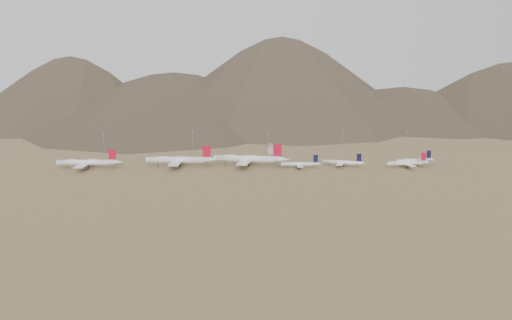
{
  "coord_description": "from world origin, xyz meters",
  "views": [
    {
      "loc": [
        -2.83,
        -466.08,
        92.35
      ],
      "look_at": [
        10.4,
        30.0,
        7.77
      ],
      "focal_mm": 35.0,
      "sensor_mm": 36.0,
      "label": 1
    }
  ],
  "objects_px": {
    "narrowbody_b": "(343,162)",
    "widebody_west": "(87,162)",
    "widebody_centre": "(179,160)",
    "widebody_east": "(248,159)",
    "control_tower": "(270,149)",
    "narrowbody_a": "(301,164)"
  },
  "relations": [
    {
      "from": "widebody_west",
      "to": "widebody_centre",
      "type": "relative_size",
      "value": 0.89
    },
    {
      "from": "narrowbody_a",
      "to": "control_tower",
      "type": "xyz_separation_m",
      "value": [
        -25.11,
        95.87,
        0.86
      ]
    },
    {
      "from": "widebody_centre",
      "to": "narrowbody_b",
      "type": "height_order",
      "value": "widebody_centre"
    },
    {
      "from": "widebody_centre",
      "to": "narrowbody_a",
      "type": "xyz_separation_m",
      "value": [
        122.68,
        -10.04,
        -3.14
      ]
    },
    {
      "from": "widebody_centre",
      "to": "narrowbody_a",
      "type": "height_order",
      "value": "widebody_centre"
    },
    {
      "from": "narrowbody_b",
      "to": "widebody_west",
      "type": "bearing_deg",
      "value": -158.63
    },
    {
      "from": "widebody_west",
      "to": "narrowbody_b",
      "type": "height_order",
      "value": "widebody_west"
    },
    {
      "from": "widebody_west",
      "to": "control_tower",
      "type": "xyz_separation_m",
      "value": [
        187.78,
        94.22,
        -1.46
      ]
    },
    {
      "from": "widebody_west",
      "to": "widebody_centre",
      "type": "height_order",
      "value": "widebody_centre"
    },
    {
      "from": "widebody_west",
      "to": "narrowbody_a",
      "type": "xyz_separation_m",
      "value": [
        212.89,
        -1.65,
        -2.32
      ]
    },
    {
      "from": "widebody_east",
      "to": "control_tower",
      "type": "xyz_separation_m",
      "value": [
        27.59,
        84.39,
        -2.8
      ]
    },
    {
      "from": "control_tower",
      "to": "widebody_centre",
      "type": "bearing_deg",
      "value": -138.66
    },
    {
      "from": "widebody_east",
      "to": "widebody_west",
      "type": "bearing_deg",
      "value": -166.97
    },
    {
      "from": "widebody_west",
      "to": "narrowbody_b",
      "type": "bearing_deg",
      "value": 1.02
    },
    {
      "from": "widebody_centre",
      "to": "widebody_east",
      "type": "bearing_deg",
      "value": 3.27
    },
    {
      "from": "widebody_east",
      "to": "narrowbody_a",
      "type": "bearing_deg",
      "value": -2.77
    },
    {
      "from": "control_tower",
      "to": "narrowbody_b",
      "type": "bearing_deg",
      "value": -52.02
    },
    {
      "from": "narrowbody_b",
      "to": "widebody_east",
      "type": "bearing_deg",
      "value": -162.47
    },
    {
      "from": "widebody_centre",
      "to": "narrowbody_b",
      "type": "xyz_separation_m",
      "value": [
        166.95,
        -3.03,
        -2.89
      ]
    },
    {
      "from": "widebody_east",
      "to": "narrowbody_b",
      "type": "bearing_deg",
      "value": 6.88
    },
    {
      "from": "narrowbody_a",
      "to": "narrowbody_b",
      "type": "xyz_separation_m",
      "value": [
        44.26,
        7.01,
        0.25
      ]
    },
    {
      "from": "widebody_centre",
      "to": "narrowbody_b",
      "type": "distance_m",
      "value": 167.0
    }
  ]
}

